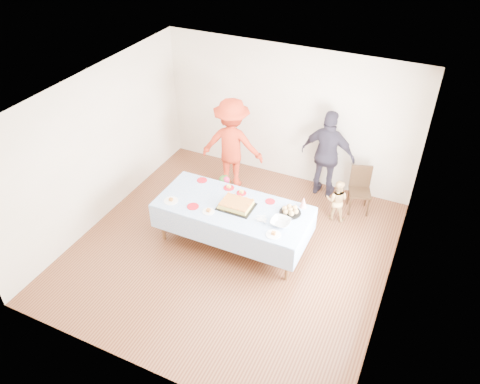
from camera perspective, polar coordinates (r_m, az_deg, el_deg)
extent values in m
plane|color=#4C2515|center=(7.91, -1.03, -6.97)|extent=(5.00, 5.00, 0.00)
cube|color=beige|center=(9.06, 5.89, 9.29)|extent=(5.00, 0.04, 2.70)
cube|color=beige|center=(5.49, -12.93, -12.58)|extent=(5.00, 0.04, 2.70)
cube|color=beige|center=(8.31, -16.90, 5.21)|extent=(0.04, 5.00, 2.70)
cube|color=beige|center=(6.57, 18.90, -4.26)|extent=(0.04, 5.00, 2.70)
cube|color=white|center=(6.39, -1.29, 11.07)|extent=(5.00, 5.00, 0.04)
cube|color=#472B16|center=(6.65, 19.18, -2.18)|extent=(0.03, 1.75, 1.35)
cylinder|color=brown|center=(7.98, -9.46, -3.66)|extent=(0.06, 0.06, 0.73)
cylinder|color=brown|center=(7.20, 5.81, -8.52)|extent=(0.06, 0.06, 0.73)
cylinder|color=brown|center=(8.52, -6.42, -0.42)|extent=(0.06, 0.06, 0.73)
cylinder|color=brown|center=(7.80, 7.96, -4.56)|extent=(0.06, 0.06, 0.73)
cube|color=brown|center=(7.55, -0.88, -1.92)|extent=(2.40, 1.00, 0.04)
cube|color=white|center=(7.54, -0.88, -1.77)|extent=(2.50, 1.10, 0.01)
cube|color=black|center=(7.51, -0.45, -1.79)|extent=(0.56, 0.43, 0.02)
cube|color=#E6CE57|center=(7.49, -0.45, -1.53)|extent=(0.48, 0.36, 0.07)
cube|color=#9F4F24|center=(7.46, -0.46, -1.27)|extent=(0.48, 0.36, 0.01)
cylinder|color=black|center=(7.43, 6.12, -2.50)|extent=(0.35, 0.35, 0.02)
sphere|color=tan|center=(7.38, 6.82, -2.37)|extent=(0.09, 0.09, 0.09)
sphere|color=tan|center=(7.45, 6.69, -1.93)|extent=(0.09, 0.09, 0.09)
sphere|color=tan|center=(7.47, 6.02, -1.75)|extent=(0.09, 0.09, 0.09)
sphere|color=tan|center=(7.42, 5.47, -2.00)|extent=(0.09, 0.09, 0.09)
sphere|color=tan|center=(7.35, 5.59, -2.44)|extent=(0.09, 0.09, 0.09)
sphere|color=tan|center=(7.33, 6.27, -2.63)|extent=(0.09, 0.09, 0.09)
sphere|color=tan|center=(7.40, 6.14, -2.19)|extent=(0.09, 0.09, 0.09)
imported|color=silver|center=(7.19, 4.96, -3.70)|extent=(0.31, 0.31, 0.08)
cone|color=silver|center=(7.53, 7.74, -1.24)|extent=(0.11, 0.11, 0.19)
cylinder|color=red|center=(8.15, -4.65, 1.44)|extent=(0.18, 0.18, 0.01)
cylinder|color=red|center=(7.94, -1.38, 0.51)|extent=(0.18, 0.18, 0.01)
cylinder|color=red|center=(7.81, 0.17, -0.12)|extent=(0.17, 0.17, 0.01)
cylinder|color=red|center=(7.64, 3.69, -1.15)|extent=(0.16, 0.16, 0.01)
cylinder|color=red|center=(7.56, -5.76, -1.76)|extent=(0.19, 0.19, 0.01)
cylinder|color=white|center=(7.72, -8.40, -1.07)|extent=(0.24, 0.24, 0.01)
cylinder|color=white|center=(7.43, -3.86, -2.40)|extent=(0.19, 0.19, 0.01)
cylinder|color=white|center=(7.01, 4.10, -5.20)|extent=(0.23, 0.23, 0.01)
cylinder|color=black|center=(8.72, 13.25, -1.73)|extent=(0.03, 0.03, 0.39)
cylinder|color=black|center=(8.77, 15.34, -1.85)|extent=(0.03, 0.03, 0.39)
cylinder|color=black|center=(8.98, 13.08, -0.47)|extent=(0.03, 0.03, 0.39)
cylinder|color=black|center=(9.03, 15.11, -0.60)|extent=(0.03, 0.03, 0.39)
cube|color=black|center=(8.75, 14.39, -0.05)|extent=(0.48, 0.48, 0.05)
cube|color=black|center=(8.75, 14.52, 1.89)|extent=(0.37, 0.16, 0.45)
imported|color=#BE1743|center=(8.48, -1.69, -0.24)|extent=(0.31, 0.24, 0.77)
imported|color=#336521|center=(8.49, -1.89, -0.20)|extent=(0.42, 0.33, 0.76)
imported|color=tan|center=(8.46, 11.70, -1.00)|extent=(0.42, 0.35, 0.81)
imported|color=red|center=(8.89, -0.99, 5.80)|extent=(1.30, 0.90, 1.85)
imported|color=#2C2735|center=(8.82, 10.64, 4.48)|extent=(1.05, 0.48, 1.75)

